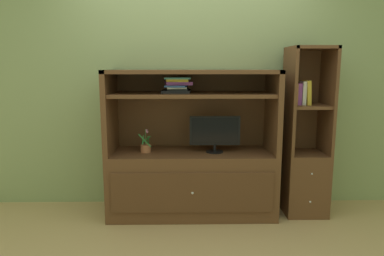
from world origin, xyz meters
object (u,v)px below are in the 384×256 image
Objects in this scene: media_console at (192,168)px; upright_book_row at (301,93)px; potted_plant at (146,148)px; bookshelf_tall at (305,158)px; magazine_stack at (177,85)px; tv_monitor at (215,132)px.

upright_book_row is at bearing -0.28° from media_console.
bookshelf_tall reaches higher than potted_plant.
upright_book_row is (1.22, -0.00, -0.08)m from magazine_stack.
media_console reaches higher than tv_monitor.
tv_monitor is 2.15× the size of potted_plant.
bookshelf_tall reaches higher than tv_monitor.
tv_monitor is 0.30× the size of bookshelf_tall.
potted_plant is 1.62m from bookshelf_tall.
tv_monitor is 0.94m from upright_book_row.
tv_monitor is 2.10× the size of upright_book_row.
potted_plant is at bearing -177.54° from media_console.
magazine_stack reaches higher than potted_plant.
tv_monitor reaches higher than potted_plant.
potted_plant is at bearing -176.66° from magazine_stack.
magazine_stack is at bearing -179.53° from media_console.
bookshelf_tall is at bearing 0.23° from magazine_stack.
potted_plant is 0.68× the size of magazine_stack.
magazine_stack is at bearing 3.34° from potted_plant.
potted_plant is at bearing -179.46° from upright_book_row.
tv_monitor is at bearing -1.52° from potted_plant.
tv_monitor is at bearing -5.72° from magazine_stack.
magazine_stack is at bearing 179.81° from upright_book_row.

